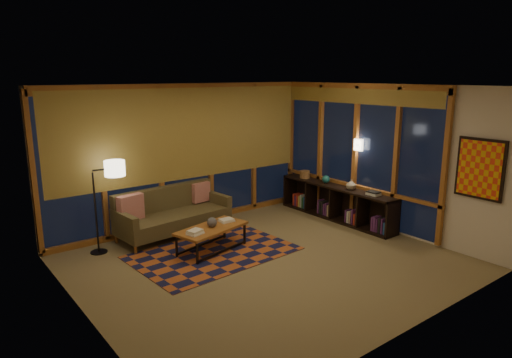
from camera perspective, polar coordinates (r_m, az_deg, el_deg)
floor at (r=7.24m, az=1.29°, el=-10.36°), size 5.50×5.00×0.01m
ceiling at (r=6.65m, az=1.41°, el=11.54°), size 5.50×5.00×0.01m
walls at (r=6.81m, az=1.35°, el=0.12°), size 5.51×5.01×2.70m
window_wall_back at (r=8.80m, az=-8.70°, el=2.91°), size 5.30×0.16×2.60m
window_wall_right at (r=9.09m, az=12.15°, el=3.09°), size 0.16×3.70×2.60m
wall_art at (r=7.78m, az=26.19°, el=1.15°), size 0.06×0.74×0.94m
wall_sconce at (r=8.92m, az=12.69°, el=4.18°), size 0.12×0.18×0.22m
sofa at (r=8.40m, az=-10.22°, el=-4.18°), size 2.11×1.00×0.84m
pillow_left at (r=8.09m, az=-15.40°, el=-3.41°), size 0.48×0.25×0.46m
pillow_right at (r=8.92m, az=-6.91°, el=-1.80°), size 0.39×0.17×0.38m
area_rug at (r=7.61m, az=-5.33°, el=-9.14°), size 2.64×1.84×0.01m
coffee_table at (r=7.64m, az=-5.55°, el=-7.46°), size 1.32×0.83×0.41m
book_stack_a at (r=7.29m, az=-7.68°, el=-6.55°), size 0.30×0.27×0.07m
book_stack_b at (r=7.82m, az=-3.67°, el=-5.19°), size 0.24×0.19×0.05m
ceramic_pot at (r=7.57m, az=-5.53°, el=-5.38°), size 0.23×0.23×0.17m
floor_lamp at (r=7.80m, az=-19.44°, el=-3.48°), size 0.54×0.39×1.51m
bookshelf at (r=9.33m, az=9.96°, el=-2.90°), size 0.40×2.76×0.69m
basket at (r=9.81m, az=6.13°, el=0.57°), size 0.25×0.25×0.16m
teal_bowl at (r=9.42m, az=8.73°, el=-0.03°), size 0.20×0.20×0.16m
vase at (r=8.98m, az=11.81°, el=-0.66°), size 0.22×0.22×0.20m
shelf_book_stack at (r=8.67m, az=14.48°, el=-1.71°), size 0.26×0.31×0.08m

